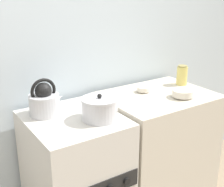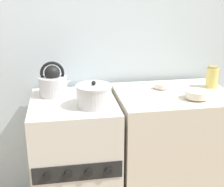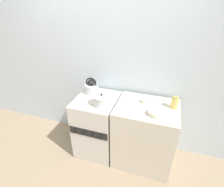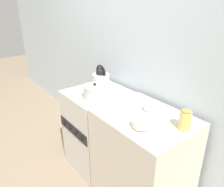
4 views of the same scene
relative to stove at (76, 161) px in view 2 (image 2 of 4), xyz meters
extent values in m
cube|color=silver|center=(0.00, 0.38, 0.80)|extent=(7.00, 0.06, 2.50)
cube|color=beige|center=(0.00, 0.00, 0.00)|extent=(0.56, 0.62, 0.90)
cube|color=black|center=(0.00, -0.31, 0.11)|extent=(0.54, 0.01, 0.11)
cylinder|color=black|center=(-0.18, -0.32, 0.11)|extent=(0.04, 0.02, 0.04)
cylinder|color=black|center=(-0.06, -0.32, 0.11)|extent=(0.04, 0.02, 0.04)
cylinder|color=black|center=(0.06, -0.32, 0.11)|extent=(0.04, 0.02, 0.04)
cylinder|color=black|center=(0.18, -0.32, 0.11)|extent=(0.04, 0.02, 0.04)
cube|color=beige|center=(0.69, 0.00, 0.01)|extent=(0.78, 0.61, 0.92)
cylinder|color=silver|center=(-0.13, 0.14, 0.52)|extent=(0.19, 0.19, 0.13)
sphere|color=black|center=(-0.13, 0.14, 0.61)|extent=(0.10, 0.10, 0.10)
torus|color=black|center=(-0.13, 0.14, 0.61)|extent=(0.16, 0.02, 0.16)
cone|color=silver|center=(-0.04, 0.14, 0.54)|extent=(0.09, 0.04, 0.07)
cylinder|color=silver|center=(0.13, -0.11, 0.51)|extent=(0.22, 0.22, 0.12)
cylinder|color=silver|center=(0.13, -0.11, 0.58)|extent=(0.22, 0.22, 0.01)
sphere|color=black|center=(0.13, -0.11, 0.60)|extent=(0.03, 0.03, 0.03)
cylinder|color=beige|center=(0.79, -0.14, 0.47)|extent=(0.07, 0.07, 0.01)
cylinder|color=beige|center=(0.79, -0.14, 0.50)|extent=(0.15, 0.15, 0.05)
cylinder|color=beige|center=(0.63, 0.10, 0.47)|extent=(0.04, 0.04, 0.01)
cylinder|color=beige|center=(0.63, 0.10, 0.49)|extent=(0.09, 0.09, 0.03)
cylinder|color=#E0CC66|center=(1.00, 0.08, 0.54)|extent=(0.08, 0.08, 0.14)
cylinder|color=#998C4C|center=(1.00, 0.08, 0.62)|extent=(0.07, 0.07, 0.01)
camera|label=1|loc=(-0.76, -1.60, 1.22)|focal=50.00mm
camera|label=2|loc=(-0.07, -1.92, 1.15)|focal=50.00mm
camera|label=3|loc=(0.84, -1.86, 1.67)|focal=28.00mm
camera|label=4|loc=(1.74, -1.17, 1.34)|focal=35.00mm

